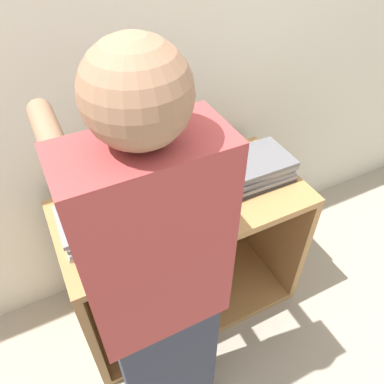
% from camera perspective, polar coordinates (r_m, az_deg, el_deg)
% --- Properties ---
extents(ground_plane, '(12.00, 12.00, 0.00)m').
position_cam_1_polar(ground_plane, '(2.15, 2.51, -21.31)').
color(ground_plane, '#9E9384').
extents(wall_back, '(8.00, 0.05, 2.40)m').
position_cam_1_polar(wall_back, '(1.71, -7.37, 17.15)').
color(wall_back, beige).
rests_on(wall_back, ground_plane).
extents(cart, '(1.13, 0.56, 0.78)m').
position_cam_1_polar(cart, '(1.99, -2.01, -8.19)').
color(cart, '#A87A47').
rests_on(cart, ground_plane).
extents(laptop_open, '(0.33, 0.29, 0.25)m').
position_cam_1_polar(laptop_open, '(1.65, -2.03, 0.98)').
color(laptop_open, '#333338').
rests_on(laptop_open, cart).
extents(laptop_stack_left, '(0.34, 0.25, 0.09)m').
position_cam_1_polar(laptop_stack_left, '(1.55, -13.43, -4.26)').
color(laptop_stack_left, '#B7B7BC').
rests_on(laptop_stack_left, cart).
extents(laptop_stack_right, '(0.35, 0.25, 0.11)m').
position_cam_1_polar(laptop_stack_right, '(1.76, 9.33, 3.65)').
color(laptop_stack_right, '#232326').
rests_on(laptop_stack_right, cart).
extents(person, '(0.40, 0.53, 1.70)m').
position_cam_1_polar(person, '(1.25, -5.11, -16.24)').
color(person, '#2D3342').
rests_on(person, ground_plane).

